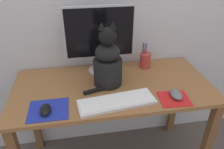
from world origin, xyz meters
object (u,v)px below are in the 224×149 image
at_px(keyboard, 117,102).
at_px(computer_mouse_right, 176,94).
at_px(cat, 108,63).
at_px(computer_mouse_left, 45,110).
at_px(pen_cup, 145,60).
at_px(monitor, 100,37).

distance_m(keyboard, computer_mouse_right, 0.35).
relative_size(keyboard, cat, 1.10).
bearing_deg(cat, computer_mouse_left, -144.22).
xyz_separation_m(cat, pen_cup, (0.30, 0.17, -0.10)).
bearing_deg(monitor, cat, -82.41).
bearing_deg(computer_mouse_left, computer_mouse_right, 0.96).
height_order(monitor, computer_mouse_right, monitor).
xyz_separation_m(computer_mouse_left, pen_cup, (0.67, 0.40, 0.03)).
bearing_deg(cat, keyboard, -81.37).
relative_size(keyboard, computer_mouse_left, 4.59).
bearing_deg(monitor, computer_mouse_right, -45.11).
xyz_separation_m(computer_mouse_left, computer_mouse_right, (0.74, 0.01, 0.00)).
bearing_deg(computer_mouse_left, keyboard, 2.25).
bearing_deg(pen_cup, monitor, 179.28).
relative_size(computer_mouse_left, pen_cup, 0.53).
xyz_separation_m(monitor, computer_mouse_left, (-0.35, -0.41, -0.23)).
distance_m(keyboard, pen_cup, 0.48).
bearing_deg(monitor, computer_mouse_left, -130.38).
relative_size(monitor, pen_cup, 2.54).
height_order(cat, pen_cup, cat).
height_order(keyboard, cat, cat).
relative_size(computer_mouse_left, cat, 0.24).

